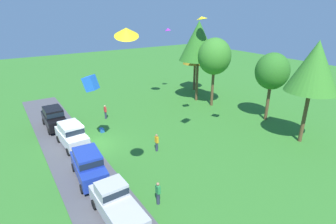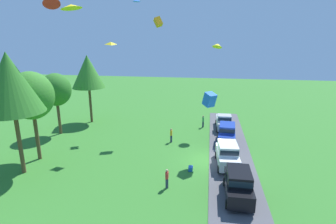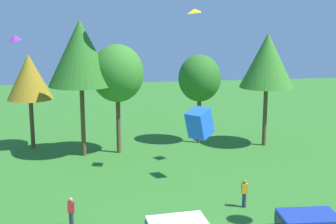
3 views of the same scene
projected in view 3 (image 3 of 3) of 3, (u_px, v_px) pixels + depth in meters
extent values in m
cube|color=#1E389E|center=(308.00, 223.00, 21.38)|extent=(2.72, 1.94, 0.84)
cube|color=#19232D|center=(308.00, 223.00, 21.38)|extent=(2.77, 1.91, 0.46)
cylinder|color=#2D334C|center=(71.00, 220.00, 25.18)|extent=(0.24, 0.24, 0.88)
cube|color=red|center=(71.00, 207.00, 25.04)|extent=(0.36, 0.22, 0.60)
sphere|color=tan|center=(71.00, 200.00, 24.95)|extent=(0.22, 0.22, 0.22)
cylinder|color=#2D334C|center=(244.00, 200.00, 27.90)|extent=(0.24, 0.24, 0.88)
cube|color=orange|center=(245.00, 188.00, 27.75)|extent=(0.36, 0.22, 0.60)
sphere|color=#9E7051|center=(245.00, 182.00, 27.67)|extent=(0.22, 0.22, 0.22)
cylinder|color=brown|center=(32.00, 124.00, 40.35)|extent=(0.36, 0.36, 4.29)
cone|color=olive|center=(29.00, 77.00, 39.54)|extent=(3.86, 3.86, 3.86)
cylinder|color=brown|center=(83.00, 121.00, 37.91)|extent=(0.36, 0.36, 5.80)
cone|color=#2D7023|center=(80.00, 53.00, 36.81)|extent=(5.22, 5.22, 5.22)
cylinder|color=brown|center=(118.00, 125.00, 38.83)|extent=(0.36, 0.36, 4.76)
ellipsoid|color=#387F28|center=(117.00, 73.00, 37.97)|extent=(4.29, 4.29, 4.72)
cylinder|color=brown|center=(199.00, 120.00, 42.01)|extent=(0.36, 0.36, 4.18)
ellipsoid|color=#2D7023|center=(200.00, 78.00, 41.26)|extent=(3.76, 3.76, 4.14)
cylinder|color=brown|center=(265.00, 116.00, 41.04)|extent=(0.36, 0.36, 5.20)
cone|color=#387F28|center=(267.00, 60.00, 40.06)|extent=(4.68, 4.68, 4.68)
cube|color=blue|center=(200.00, 123.00, 21.92)|extent=(1.54, 1.51, 1.49)
pyramid|color=yellow|center=(194.00, 11.00, 31.43)|extent=(1.23, 1.28, 0.40)
cone|color=purple|center=(15.00, 38.00, 33.97)|extent=(1.16, 1.12, 0.52)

